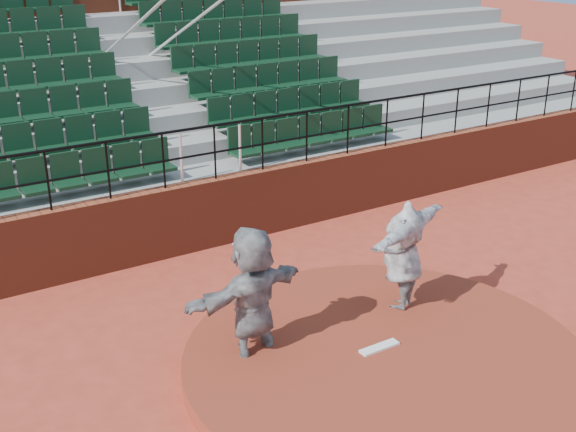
% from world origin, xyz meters
% --- Properties ---
extents(ground, '(90.00, 90.00, 0.00)m').
position_xyz_m(ground, '(0.00, 0.00, 0.00)').
color(ground, '#B03B27').
rests_on(ground, ground).
extents(pitchers_mound, '(5.50, 5.50, 0.25)m').
position_xyz_m(pitchers_mound, '(0.00, 0.00, 0.12)').
color(pitchers_mound, maroon).
rests_on(pitchers_mound, ground).
extents(pitching_rubber, '(0.60, 0.15, 0.03)m').
position_xyz_m(pitching_rubber, '(0.00, 0.15, 0.27)').
color(pitching_rubber, white).
rests_on(pitching_rubber, pitchers_mound).
extents(boundary_wall, '(24.00, 0.30, 1.30)m').
position_xyz_m(boundary_wall, '(0.00, 5.00, 0.65)').
color(boundary_wall, maroon).
rests_on(boundary_wall, ground).
extents(wall_railing, '(24.04, 0.05, 1.03)m').
position_xyz_m(wall_railing, '(0.00, 5.00, 2.03)').
color(wall_railing, black).
rests_on(wall_railing, boundary_wall).
extents(seating_deck, '(24.00, 5.97, 4.63)m').
position_xyz_m(seating_deck, '(0.00, 8.64, 1.45)').
color(seating_deck, gray).
rests_on(seating_deck, ground).
extents(press_box_facade, '(24.00, 3.00, 7.10)m').
position_xyz_m(press_box_facade, '(0.00, 12.60, 3.55)').
color(press_box_facade, maroon).
rests_on(press_box_facade, ground).
extents(pitcher, '(2.15, 1.34, 1.70)m').
position_xyz_m(pitcher, '(1.01, 0.92, 1.10)').
color(pitcher, black).
rests_on(pitcher, pitchers_mound).
extents(fielder, '(1.96, 0.90, 2.03)m').
position_xyz_m(fielder, '(-1.46, 1.07, 1.02)').
color(fielder, black).
rests_on(fielder, ground).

